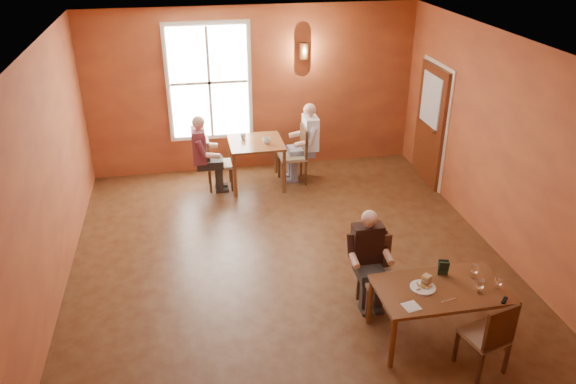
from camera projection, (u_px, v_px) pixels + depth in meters
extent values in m
cube|color=brown|center=(291.00, 266.00, 7.81)|extent=(6.00, 7.00, 0.01)
cube|color=brown|center=(254.00, 90.00, 10.21)|extent=(6.00, 0.04, 3.00)
cube|color=brown|center=(384.00, 361.00, 4.06)|extent=(6.00, 0.04, 3.00)
cube|color=brown|center=(42.00, 187.00, 6.63)|extent=(0.04, 7.00, 3.00)
cube|color=brown|center=(507.00, 150.00, 7.64)|extent=(0.04, 7.00, 3.00)
cube|color=white|center=(291.00, 49.00, 6.46)|extent=(6.00, 7.00, 0.04)
cube|color=white|center=(209.00, 83.00, 9.94)|extent=(1.36, 0.10, 1.96)
cube|color=maroon|center=(430.00, 125.00, 9.85)|extent=(0.12, 1.04, 2.10)
cylinder|color=brown|center=(304.00, 51.00, 9.96)|extent=(0.16, 0.16, 0.28)
cylinder|color=white|center=(423.00, 287.00, 6.20)|extent=(0.30, 0.30, 0.04)
cube|color=tan|center=(426.00, 281.00, 6.24)|extent=(0.12, 0.12, 0.11)
cube|color=black|center=(443.00, 268.00, 6.40)|extent=(0.13, 0.09, 0.19)
cube|color=white|center=(449.00, 300.00, 6.02)|extent=(0.20, 0.05, 0.00)
cube|color=silver|center=(411.00, 306.00, 5.92)|extent=(0.20, 0.20, 0.01)
cube|color=black|center=(505.00, 300.00, 6.00)|extent=(0.12, 0.12, 0.02)
imported|color=white|center=(266.00, 141.00, 9.68)|extent=(0.16, 0.16, 0.10)
imported|color=white|center=(243.00, 137.00, 9.86)|extent=(0.13, 0.13, 0.10)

